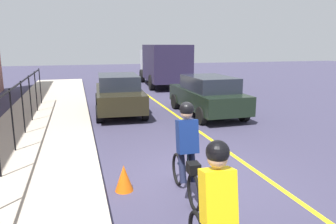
{
  "coord_description": "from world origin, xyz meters",
  "views": [
    {
      "loc": [
        -5.83,
        2.18,
        2.82
      ],
      "look_at": [
        2.35,
        -0.17,
        1.0
      ],
      "focal_mm": 34.02,
      "sensor_mm": 36.0,
      "label": 1
    }
  ],
  "objects_px": {
    "patrol_sedan": "(207,95)",
    "box_truck_background": "(163,63)",
    "cyclist_follow": "(216,220)",
    "cyclist_lead": "(187,152)",
    "parked_sedan_rear": "(119,93)",
    "traffic_cone_near": "(124,178)"
  },
  "relations": [
    {
      "from": "patrol_sedan",
      "to": "traffic_cone_near",
      "type": "bearing_deg",
      "value": 143.55
    },
    {
      "from": "cyclist_follow",
      "to": "box_truck_background",
      "type": "xyz_separation_m",
      "value": [
        18.08,
        -4.31,
        0.64
      ]
    },
    {
      "from": "cyclist_lead",
      "to": "traffic_cone_near",
      "type": "bearing_deg",
      "value": 61.51
    },
    {
      "from": "box_truck_background",
      "to": "cyclist_lead",
      "type": "bearing_deg",
      "value": 169.83
    },
    {
      "from": "patrol_sedan",
      "to": "box_truck_background",
      "type": "xyz_separation_m",
      "value": [
        9.27,
        -0.68,
        0.73
      ]
    },
    {
      "from": "cyclist_lead",
      "to": "parked_sedan_rear",
      "type": "relative_size",
      "value": 0.41
    },
    {
      "from": "cyclist_follow",
      "to": "box_truck_background",
      "type": "bearing_deg",
      "value": -11.47
    },
    {
      "from": "parked_sedan_rear",
      "to": "traffic_cone_near",
      "type": "xyz_separation_m",
      "value": [
        -7.31,
        0.87,
        -0.56
      ]
    },
    {
      "from": "box_truck_background",
      "to": "traffic_cone_near",
      "type": "xyz_separation_m",
      "value": [
        -15.19,
        4.94,
        -1.29
      ]
    },
    {
      "from": "cyclist_lead",
      "to": "box_truck_background",
      "type": "height_order",
      "value": "box_truck_background"
    },
    {
      "from": "cyclist_follow",
      "to": "traffic_cone_near",
      "type": "distance_m",
      "value": 3.02
    },
    {
      "from": "cyclist_lead",
      "to": "traffic_cone_near",
      "type": "distance_m",
      "value": 1.4
    },
    {
      "from": "patrol_sedan",
      "to": "box_truck_background",
      "type": "height_order",
      "value": "box_truck_background"
    },
    {
      "from": "cyclist_follow",
      "to": "parked_sedan_rear",
      "type": "height_order",
      "value": "cyclist_follow"
    },
    {
      "from": "patrol_sedan",
      "to": "traffic_cone_near",
      "type": "height_order",
      "value": "patrol_sedan"
    },
    {
      "from": "cyclist_lead",
      "to": "cyclist_follow",
      "type": "height_order",
      "value": "same"
    },
    {
      "from": "cyclist_follow",
      "to": "patrol_sedan",
      "type": "height_order",
      "value": "cyclist_follow"
    },
    {
      "from": "cyclist_follow",
      "to": "patrol_sedan",
      "type": "distance_m",
      "value": 9.53
    },
    {
      "from": "cyclist_lead",
      "to": "cyclist_follow",
      "type": "bearing_deg",
      "value": 170.83
    },
    {
      "from": "box_truck_background",
      "to": "cyclist_follow",
      "type": "bearing_deg",
      "value": 170.16
    },
    {
      "from": "parked_sedan_rear",
      "to": "traffic_cone_near",
      "type": "height_order",
      "value": "parked_sedan_rear"
    },
    {
      "from": "cyclist_lead",
      "to": "parked_sedan_rear",
      "type": "distance_m",
      "value": 7.94
    }
  ]
}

